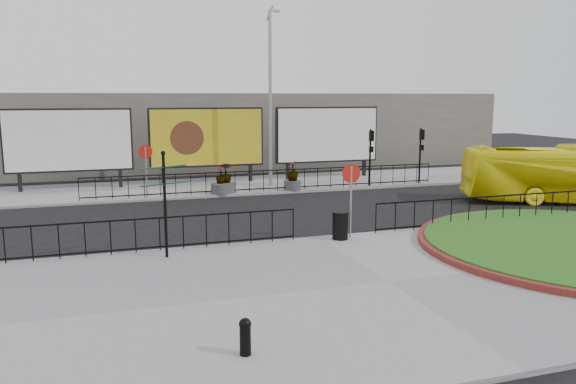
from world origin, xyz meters
name	(u,v)px	position (x,y,z in m)	size (l,w,h in m)	color
ground	(318,239)	(0.00, 0.00, 0.00)	(90.00, 90.00, 0.00)	black
pavement_near	(388,284)	(0.00, -5.00, 0.06)	(30.00, 10.00, 0.12)	gray
pavement_far	(239,185)	(0.00, 12.00, 0.06)	(44.00, 6.00, 0.12)	gray
railing_near_left	(135,236)	(-6.00, -0.30, 0.67)	(10.00, 0.10, 1.10)	black
railing_near_right	(486,210)	(6.50, -0.30, 0.67)	(9.00, 0.10, 1.10)	black
railing_far	(270,180)	(1.00, 9.30, 0.67)	(18.00, 0.10, 1.10)	black
speed_sign_far	(146,159)	(-5.00, 9.40, 1.92)	(0.64, 0.07, 2.47)	gray
speed_sign_near	(351,184)	(1.00, -0.40, 1.92)	(0.64, 0.07, 2.47)	gray
billboard_left	(69,141)	(-8.50, 12.97, 2.60)	(6.20, 0.31, 4.10)	black
billboard_mid	(207,138)	(-1.50, 12.97, 2.60)	(6.20, 0.31, 4.10)	black
billboard_right	(327,135)	(5.50, 12.97, 2.60)	(6.20, 0.31, 4.10)	black
lamp_post	(270,96)	(1.51, 11.00, 4.83)	(0.74, 0.18, 9.23)	gray
signal_pole_a	(371,149)	(6.50, 9.34, 2.10)	(0.22, 0.26, 3.00)	black
signal_pole_b	(421,147)	(9.50, 9.34, 2.10)	(0.22, 0.26, 3.00)	black
building_backdrop	(206,130)	(0.00, 22.00, 2.50)	(40.00, 10.00, 5.00)	slate
fingerpost_sign	(165,194)	(-5.16, -1.00, 2.02)	(1.44, 0.73, 3.15)	black
bollard	(245,335)	(-4.45, -7.90, 0.51)	(0.23, 0.23, 0.71)	black
litter_bin	(340,225)	(0.55, -0.60, 0.59)	(0.56, 0.56, 0.92)	black
bus	(570,174)	(13.35, 2.86, 1.31)	(2.20, 9.39, 2.62)	yellow
planter_a	(221,185)	(-1.50, 9.40, 0.56)	(0.96, 0.96, 1.34)	#4C4C4F
planter_b	(226,181)	(-1.20, 9.56, 0.68)	(0.93, 0.93, 1.48)	#4C4C4F
planter_c	(293,178)	(2.20, 9.40, 0.73)	(0.88, 0.88, 1.51)	#4C4C4F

